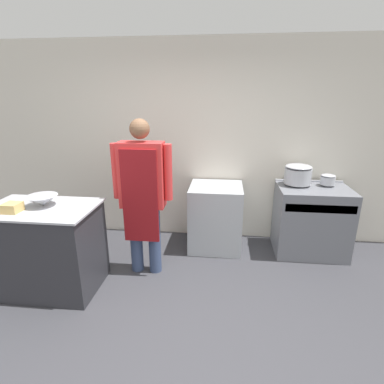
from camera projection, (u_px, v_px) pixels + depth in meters
ground_plane at (169, 347)px, 2.46m from camera, size 14.00×14.00×0.00m
wall_back at (196, 144)px, 4.13m from camera, size 8.00×0.05×2.70m
prep_counter at (46, 248)px, 3.13m from camera, size 1.10×0.71×0.92m
stove at (311, 220)px, 3.87m from camera, size 0.88×0.64×0.90m
fridge_unit at (215, 217)px, 4.02m from camera, size 0.68×0.67×0.86m
person_cook at (143, 189)px, 3.25m from camera, size 0.66×0.24×1.76m
mixing_bowl at (42, 201)px, 3.01m from camera, size 0.31×0.31×0.11m
plastic_tub at (12, 208)px, 2.85m from camera, size 0.15×0.15×0.09m
stock_pot at (298, 174)px, 3.82m from camera, size 0.34×0.34×0.25m
sauce_pot at (328, 179)px, 3.80m from camera, size 0.18×0.18×0.13m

